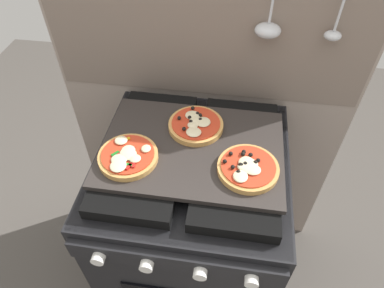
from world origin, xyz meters
The scene contains 7 objects.
ground_plane centered at (0.00, 0.00, 0.00)m, with size 4.00×4.00×0.00m, color #4C4742.
kitchen_backsplash centered at (0.00, 0.33, 0.79)m, with size 1.10×0.09×1.55m.
stove centered at (0.00, 0.00, 0.45)m, with size 0.60×0.64×0.90m.
baking_tray centered at (0.00, 0.00, 0.91)m, with size 0.54×0.38×0.02m, color #2D2826.
pizza_left centered at (-0.17, -0.08, 0.93)m, with size 0.17×0.17×0.03m.
pizza_right centered at (0.17, -0.07, 0.93)m, with size 0.17×0.17×0.03m.
pizza_center centered at (0.00, 0.08, 0.93)m, with size 0.17×0.17×0.03m.
Camera 1 is at (0.10, -0.69, 1.66)m, focal length 32.07 mm.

